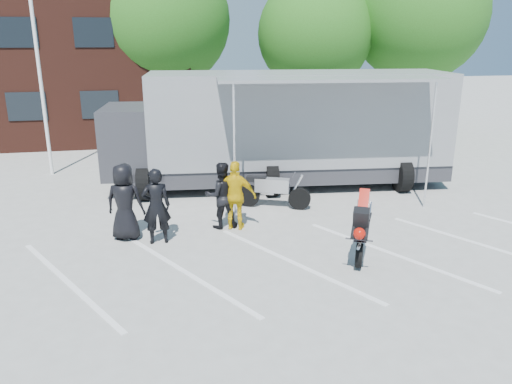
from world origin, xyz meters
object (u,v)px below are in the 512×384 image
object	(u,v)px
tree_mid	(315,34)
parked_motorcycle	(274,208)
transporter_truck	(282,185)
spectator_leather_a	(125,202)
tree_right	(419,14)
flagpole	(42,30)
stunt_bike_rider	(361,257)
spectator_leather_c	(221,195)
spectator_hivis	(236,196)
spectator_leather_b	(156,206)
tree_left	(164,20)

from	to	relation	value
tree_mid	parked_motorcycle	bearing A→B (deg)	-113.03
transporter_truck	parked_motorcycle	distance (m)	2.40
spectator_leather_a	tree_mid	bearing A→B (deg)	-107.94
tree_right	flagpole	bearing A→B (deg)	-164.52
tree_mid	transporter_truck	distance (m)	10.06
stunt_bike_rider	spectator_leather_c	size ratio (longest dim) A/B	1.02
flagpole	tree_right	xyz separation A→B (m)	(16.24, 4.50, 0.82)
parked_motorcycle	spectator_hivis	world-z (taller)	spectator_hivis
transporter_truck	spectator_leather_a	bearing A→B (deg)	-137.33
tree_right	spectator_leather_c	xyz separation A→B (m)	(-11.08, -11.01, -4.99)
tree_mid	spectator_hivis	xyz separation A→B (m)	(-5.72, -11.71, -4.03)
parked_motorcycle	spectator_leather_b	xyz separation A→B (m)	(-3.37, -1.98, 0.94)
tree_right	transporter_truck	world-z (taller)	tree_right
spectator_leather_a	spectator_leather_c	bearing A→B (deg)	-154.87
flagpole	spectator_leather_b	size ratio (longest dim) A/B	4.26
spectator_leather_c	spectator_hivis	bearing A→B (deg)	146.75
stunt_bike_rider	spectator_leather_a	distance (m)	5.81
flagpole	transporter_truck	size ratio (longest dim) A/B	0.68
tree_mid	spectator_leather_c	world-z (taller)	tree_mid
tree_right	spectator_leather_b	bearing A→B (deg)	-137.33
parked_motorcycle	spectator_leather_c	bearing A→B (deg)	148.07
tree_mid	spectator_hivis	distance (m)	13.64
spectator_leather_c	spectator_leather_a	bearing A→B (deg)	2.67
transporter_truck	stunt_bike_rider	size ratio (longest dim) A/B	6.52
tree_right	parked_motorcycle	bearing A→B (deg)	-133.80
flagpole	parked_motorcycle	distance (m)	10.03
tree_left	spectator_leather_c	world-z (taller)	tree_left
spectator_leather_c	tree_mid	bearing A→B (deg)	-122.53
tree_mid	parked_motorcycle	xyz separation A→B (m)	(-4.36, -10.27, -4.94)
tree_mid	spectator_hivis	bearing A→B (deg)	-116.03
flagpole	spectator_leather_a	world-z (taller)	flagpole
tree_mid	transporter_truck	world-z (taller)	tree_mid
tree_right	spectator_hivis	world-z (taller)	tree_right
flagpole	spectator_leather_b	xyz separation A→B (m)	(3.51, -7.24, -4.11)
parked_motorcycle	spectator_leather_a	xyz separation A→B (m)	(-4.13, -1.56, 0.96)
tree_mid	flagpole	bearing A→B (deg)	-156.03
spectator_leather_b	spectator_hivis	distance (m)	2.09
spectator_leather_a	spectator_hivis	bearing A→B (deg)	-159.79
tree_mid	spectator_leather_c	bearing A→B (deg)	-117.82
transporter_truck	spectator_hivis	bearing A→B (deg)	-115.49
spectator_hivis	spectator_leather_a	bearing A→B (deg)	24.09
tree_mid	tree_right	size ratio (longest dim) A/B	0.84
flagpole	tree_right	bearing A→B (deg)	15.48
tree_right	parked_motorcycle	size ratio (longest dim) A/B	4.14
spectator_leather_c	spectator_hivis	xyz separation A→B (m)	(0.36, -0.19, 0.03)
tree_left	tree_right	distance (m)	12.10
tree_left	stunt_bike_rider	xyz separation A→B (m)	(3.80, -15.03, -5.57)
tree_left	spectator_hivis	distance (m)	13.59
transporter_truck	parked_motorcycle	size ratio (longest dim) A/B	5.35
flagpole	spectator_leather_c	xyz separation A→B (m)	(5.17, -6.51, -4.17)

